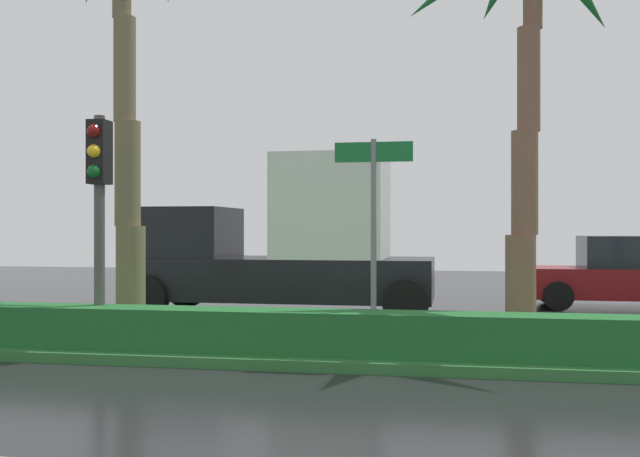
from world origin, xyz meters
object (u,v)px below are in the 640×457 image
object	(u,v)px
street_name_sign	(374,215)
car_in_traffic_leading	(627,273)
box_truck_lead	(288,245)
traffic_signal_median_left	(99,187)

from	to	relation	value
street_name_sign	car_in_traffic_leading	bearing A→B (deg)	57.84
box_truck_lead	car_in_traffic_leading	distance (m)	8.18
traffic_signal_median_left	box_truck_lead	distance (m)	5.75
street_name_sign	box_truck_lead	world-z (taller)	box_truck_lead
car_in_traffic_leading	street_name_sign	bearing A→B (deg)	57.84
traffic_signal_median_left	car_in_traffic_leading	bearing A→B (deg)	41.72
traffic_signal_median_left	car_in_traffic_leading	size ratio (longest dim) A/B	0.80
car_in_traffic_leading	traffic_signal_median_left	bearing A→B (deg)	41.72
car_in_traffic_leading	box_truck_lead	bearing A→B (deg)	20.73
box_truck_lead	car_in_traffic_leading	size ratio (longest dim) A/B	1.49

